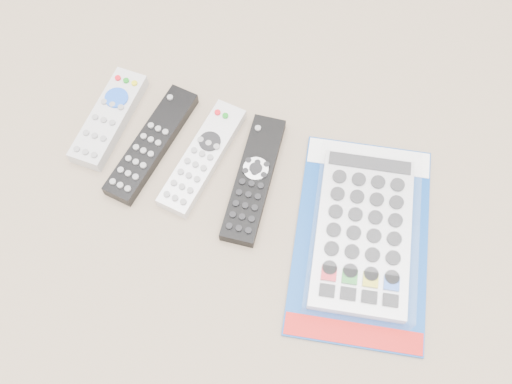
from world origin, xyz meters
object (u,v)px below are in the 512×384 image
(remote_slim_black, at_px, (152,144))
(remote_large_black, at_px, (254,179))
(remote_silver_dvd, at_px, (202,157))
(jumbo_remote_packaged, at_px, (363,231))
(remote_small_grey, at_px, (109,118))

(remote_slim_black, relative_size, remote_large_black, 0.99)
(remote_silver_dvd, bearing_deg, jumbo_remote_packaged, -1.56)
(remote_small_grey, relative_size, remote_slim_black, 0.83)
(jumbo_remote_packaged, bearing_deg, remote_large_black, 159.94)
(remote_large_black, distance_m, jumbo_remote_packaged, 0.17)
(remote_slim_black, relative_size, remote_silver_dvd, 1.05)
(remote_slim_black, height_order, remote_large_black, same)
(remote_large_black, relative_size, jumbo_remote_packaged, 0.62)
(remote_silver_dvd, relative_size, remote_large_black, 0.94)
(remote_small_grey, relative_size, remote_silver_dvd, 0.87)
(remote_large_black, height_order, jumbo_remote_packaged, jumbo_remote_packaged)
(remote_slim_black, bearing_deg, remote_large_black, 5.63)
(remote_silver_dvd, height_order, jumbo_remote_packaged, jumbo_remote_packaged)
(remote_silver_dvd, relative_size, jumbo_remote_packaged, 0.59)
(remote_small_grey, xyz_separation_m, remote_silver_dvd, (0.15, -0.01, -0.00))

